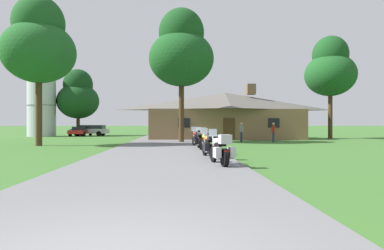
{
  "coord_description": "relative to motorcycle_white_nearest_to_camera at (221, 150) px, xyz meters",
  "views": [
    {
      "loc": [
        0.74,
        -3.63,
        1.55
      ],
      "look_at": [
        1.65,
        16.68,
        1.48
      ],
      "focal_mm": 31.68,
      "sensor_mm": 36.0,
      "label": 1
    }
  ],
  "objects": [
    {
      "name": "ground_plane",
      "position": [
        -2.33,
        11.44,
        -0.61
      ],
      "size": [
        500.0,
        500.0,
        0.0
      ],
      "primitive_type": "plane",
      "color": "#386628"
    },
    {
      "name": "asphalt_driveway",
      "position": [
        -2.33,
        9.44,
        -0.58
      ],
      "size": [
        6.4,
        80.0,
        0.06
      ],
      "primitive_type": "cube",
      "color": "slate",
      "rests_on": "ground"
    },
    {
      "name": "motorcycle_white_nearest_to_camera",
      "position": [
        0.0,
        0.0,
        0.0
      ],
      "size": [
        0.94,
        2.07,
        1.3
      ],
      "rotation": [
        0.0,
        0.0,
        0.17
      ],
      "color": "black",
      "rests_on": "asphalt_driveway"
    },
    {
      "name": "motorcycle_orange_second_in_row",
      "position": [
        -0.13,
        2.74,
        0.0
      ],
      "size": [
        0.91,
        2.08,
        1.3
      ],
      "rotation": [
        0.0,
        0.0,
        0.15
      ],
      "color": "black",
      "rests_on": "asphalt_driveway"
    },
    {
      "name": "motorcycle_yellow_third_in_row",
      "position": [
        -0.07,
        5.35,
        0.01
      ],
      "size": [
        0.67,
        2.08,
        1.3
      ],
      "rotation": [
        0.0,
        0.0,
        0.08
      ],
      "color": "black",
      "rests_on": "asphalt_driveway"
    },
    {
      "name": "motorcycle_blue_fourth_in_row",
      "position": [
        -0.2,
        7.79,
        0.0
      ],
      "size": [
        0.76,
        2.08,
        1.3
      ],
      "rotation": [
        0.0,
        0.0,
        0.04
      ],
      "color": "black",
      "rests_on": "asphalt_driveway"
    },
    {
      "name": "motorcycle_red_farthest_in_row",
      "position": [
        -0.23,
        10.09,
        0.0
      ],
      "size": [
        0.98,
        2.07,
        1.3
      ],
      "rotation": [
        0.0,
        0.0,
        0.2
      ],
      "color": "black",
      "rests_on": "asphalt_driveway"
    },
    {
      "name": "stone_lodge",
      "position": [
        3.39,
        22.82,
        1.87
      ],
      "size": [
        16.22,
        6.47,
        5.71
      ],
      "color": "brown",
      "rests_on": "ground"
    },
    {
      "name": "bystander_red_shirt_near_lodge",
      "position": [
        6.55,
        16.0,
        0.32
      ],
      "size": [
        0.37,
        0.49,
        1.67
      ],
      "rotation": [
        0.0,
        0.0,
        1.04
      ],
      "color": "navy",
      "rests_on": "ground"
    },
    {
      "name": "bystander_gray_shirt_beside_signpost",
      "position": [
        3.92,
        16.45,
        0.32
      ],
      "size": [
        0.26,
        0.55,
        1.67
      ],
      "rotation": [
        0.0,
        0.0,
        4.83
      ],
      "color": "navy",
      "rests_on": "ground"
    },
    {
      "name": "tree_left_near",
      "position": [
        -11.36,
        12.21,
        6.61
      ],
      "size": [
        5.11,
        5.11,
        10.6
      ],
      "color": "#422D19",
      "rests_on": "ground"
    },
    {
      "name": "tree_left_far",
      "position": [
        -14.42,
        32.34,
        4.54
      ],
      "size": [
        5.34,
        5.34,
        8.65
      ],
      "color": "#422D19",
      "rests_on": "ground"
    },
    {
      "name": "tree_by_lodge_front",
      "position": [
        -1.21,
        15.97,
        6.99
      ],
      "size": [
        5.4,
        5.4,
        11.16
      ],
      "color": "#422D19",
      "rests_on": "ground"
    },
    {
      "name": "tree_right_of_lodge",
      "position": [
        14.43,
        22.47,
        6.68
      ],
      "size": [
        5.23,
        5.23,
        10.73
      ],
      "color": "#422D19",
      "rests_on": "ground"
    },
    {
      "name": "metal_silo_distant",
      "position": [
        -18.36,
        30.53,
        3.66
      ],
      "size": [
        3.45,
        3.45,
        8.53
      ],
      "color": "#B2B7BC",
      "rests_on": "ground"
    },
    {
      "name": "parked_silver_suv_far_left",
      "position": [
        -12.73,
        31.95,
        0.17
      ],
      "size": [
        4.73,
        2.19,
        1.4
      ],
      "rotation": [
        0.0,
        0.0,
        1.49
      ],
      "color": "#ADAFB7",
      "rests_on": "ground"
    },
    {
      "name": "parked_red_sedan_far_left",
      "position": [
        -13.76,
        31.17,
        0.03
      ],
      "size": [
        2.08,
        4.29,
        1.2
      ],
      "rotation": [
        0.0,
        0.0,
        -0.05
      ],
      "color": "maroon",
      "rests_on": "ground"
    }
  ]
}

